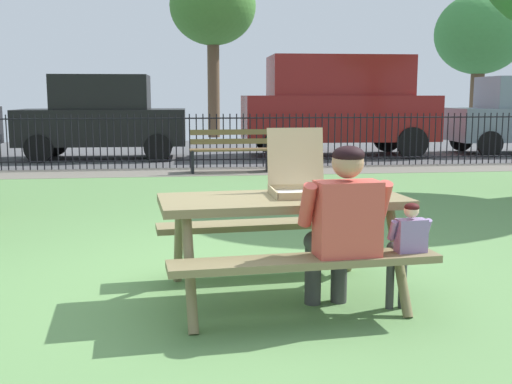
% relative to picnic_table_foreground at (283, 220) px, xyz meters
% --- Properties ---
extents(ground, '(28.00, 12.15, 0.02)m').
position_rel_picnic_table_foreground_xyz_m(ground, '(-0.44, 2.54, -0.61)').
color(ground, '#618F51').
extents(cobblestone_walkway, '(28.00, 1.40, 0.01)m').
position_rel_picnic_table_foreground_xyz_m(cobblestone_walkway, '(-0.44, 7.91, -0.60)').
color(cobblestone_walkway, slate).
extents(street_asphalt, '(28.00, 7.99, 0.01)m').
position_rel_picnic_table_foreground_xyz_m(street_asphalt, '(-0.44, 12.61, -0.60)').
color(street_asphalt, '#515154').
extents(picnic_table_foreground, '(1.92, 1.63, 0.79)m').
position_rel_picnic_table_foreground_xyz_m(picnic_table_foreground, '(0.00, 0.00, 0.00)').
color(picnic_table_foreground, olive).
rests_on(picnic_table_foreground, ground).
extents(pizza_box_open, '(0.45, 0.49, 0.49)m').
position_rel_picnic_table_foreground_xyz_m(pizza_box_open, '(0.14, 0.14, 0.29)').
color(pizza_box_open, tan).
rests_on(pizza_box_open, picnic_table_foreground).
extents(adult_at_table, '(0.63, 0.61, 1.19)m').
position_rel_picnic_table_foreground_xyz_m(adult_at_table, '(0.32, -0.48, 0.06)').
color(adult_at_table, '#383838').
rests_on(adult_at_table, ground).
extents(child_at_table, '(0.30, 0.29, 0.80)m').
position_rel_picnic_table_foreground_xyz_m(child_at_table, '(0.78, -0.47, -0.11)').
color(child_at_table, '#3E3E3E').
rests_on(child_at_table, ground).
extents(iron_fence_streetside, '(20.26, 0.03, 1.13)m').
position_rel_picnic_table_foreground_xyz_m(iron_fence_streetside, '(-0.44, 8.61, -0.02)').
color(iron_fence_streetside, black).
rests_on(iron_fence_streetside, ground).
extents(park_bench_center, '(1.61, 0.51, 0.85)m').
position_rel_picnic_table_foreground_xyz_m(park_bench_center, '(0.27, 7.78, -0.18)').
color(park_bench_center, brown).
rests_on(park_bench_center, ground).
extents(parked_car_center, '(3.93, 1.89, 1.98)m').
position_rel_picnic_table_foreground_xyz_m(parked_car_center, '(-2.52, 10.84, 0.41)').
color(parked_car_center, black).
rests_on(parked_car_center, ground).
extents(parked_car_right, '(4.75, 2.16, 2.46)m').
position_rel_picnic_table_foreground_xyz_m(parked_car_right, '(3.22, 10.84, 0.71)').
color(parked_car_right, maroon).
rests_on(parked_car_right, ground).
extents(far_tree_midleft, '(3.03, 3.03, 5.98)m').
position_rel_picnic_table_foreground_xyz_m(far_tree_midleft, '(0.55, 18.23, 3.95)').
color(far_tree_midleft, brown).
rests_on(far_tree_midleft, ground).
extents(far_tree_center, '(3.33, 3.33, 5.28)m').
position_rel_picnic_table_foreground_xyz_m(far_tree_center, '(10.51, 18.23, 3.13)').
color(far_tree_center, brown).
rests_on(far_tree_center, ground).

